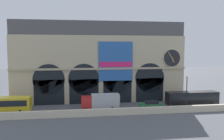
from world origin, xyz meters
name	(u,v)px	position (x,y,z in m)	size (l,w,h in m)	color
ground_plane	(103,109)	(0.00, 0.00, 0.00)	(200.00, 200.00, 0.00)	#54565B
quay_parapet_wall	(106,112)	(0.00, -4.64, 0.64)	(90.00, 0.70, 1.28)	beige
station_building	(100,63)	(0.04, 6.99, 8.85)	(38.95, 4.42, 18.33)	#BCAD8C
bus_west	(0,104)	(-19.37, -0.76, 1.78)	(11.00, 3.25, 3.10)	gold
box_truck_center	(101,101)	(-0.52, -0.48, 1.70)	(7.50, 2.91, 3.12)	red
car_mideast	(151,104)	(9.68, -0.78, 0.80)	(4.40, 2.22, 1.55)	#2D7A42
bus_east	(192,98)	(18.83, -0.37, 1.78)	(11.00, 3.25, 3.10)	black
street_lamp_quayside	(187,89)	(15.86, -3.84, 4.41)	(0.44, 0.44, 6.90)	black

